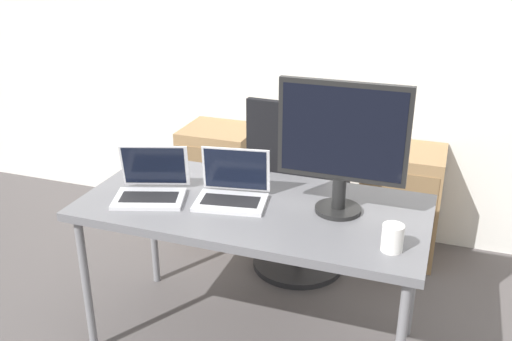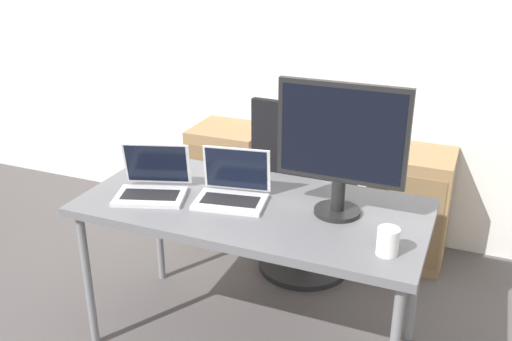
% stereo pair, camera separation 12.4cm
% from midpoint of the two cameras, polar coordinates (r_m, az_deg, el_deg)
% --- Properties ---
extents(ground_plane, '(14.00, 14.00, 0.00)m').
position_cam_midpoint_polar(ground_plane, '(3.03, 0.93, -16.64)').
color(ground_plane, '#514C4C').
extents(wall_back, '(10.00, 0.05, 2.60)m').
position_cam_midpoint_polar(wall_back, '(3.71, 9.14, 12.78)').
color(wall_back, silver).
rests_on(wall_back, ground_plane).
extents(desk, '(1.58, 0.76, 0.78)m').
position_cam_midpoint_polar(desk, '(2.63, 1.03, -4.42)').
color(desk, slate).
rests_on(desk, ground_plane).
extents(office_chair, '(0.56, 0.57, 1.12)m').
position_cam_midpoint_polar(office_chair, '(3.35, 5.64, -3.78)').
color(office_chair, '#232326').
rests_on(office_chair, ground_plane).
extents(cabinet_left, '(0.47, 0.42, 0.71)m').
position_cam_midpoint_polar(cabinet_left, '(3.96, -1.78, -0.60)').
color(cabinet_left, '#99754C').
rests_on(cabinet_left, ground_plane).
extents(cabinet_right, '(0.47, 0.42, 0.71)m').
position_cam_midpoint_polar(cabinet_right, '(3.67, 16.00, -3.49)').
color(cabinet_right, '#99754C').
rests_on(cabinet_right, ground_plane).
extents(laptop_left, '(0.35, 0.29, 0.23)m').
position_cam_midpoint_polar(laptop_left, '(2.62, -1.02, -2.02)').
color(laptop_left, silver).
rests_on(laptop_left, desk).
extents(laptop_right, '(0.37, 0.35, 0.23)m').
position_cam_midpoint_polar(laptop_right, '(2.71, -9.01, -1.46)').
color(laptop_right, silver).
rests_on(laptop_right, desk).
extents(monitor, '(0.56, 0.20, 0.59)m').
position_cam_midpoint_polar(monitor, '(2.43, 9.96, 2.58)').
color(monitor, black).
rests_on(monitor, desk).
extents(coffee_cup_white, '(0.09, 0.09, 0.11)m').
position_cam_midpoint_polar(coffee_cup_white, '(2.27, 14.59, -6.89)').
color(coffee_cup_white, white).
rests_on(coffee_cup_white, desk).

